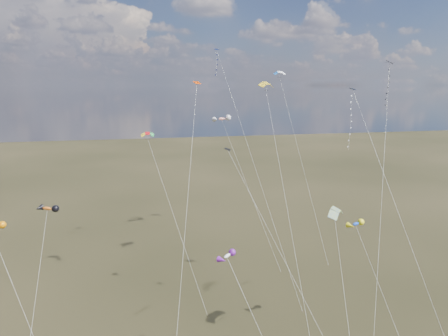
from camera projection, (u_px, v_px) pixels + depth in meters
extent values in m
cube|color=black|center=(390.00, 62.00, 52.41)|extent=(1.29, 1.31, 0.45)
cylinder|color=silver|center=(382.00, 203.00, 47.04)|extent=(10.08, 16.14, 33.27)
cube|color=#0B174A|center=(216.00, 49.00, 66.91)|extent=(0.96, 0.94, 0.24)
cylinder|color=silver|center=(255.00, 167.00, 60.61)|extent=(7.44, 22.49, 36.23)
cube|color=#332316|center=(303.00, 312.00, 54.30)|extent=(0.10, 0.10, 0.12)
cube|color=black|center=(228.00, 149.00, 53.53)|extent=(1.05, 1.06, 0.30)
cylinder|color=silver|center=(278.00, 247.00, 48.70)|extent=(8.79, 16.66, 21.88)
cube|color=#0F1F49|center=(353.00, 89.00, 46.23)|extent=(0.65, 0.67, 0.21)
cylinder|color=silver|center=(408.00, 239.00, 40.72)|extent=(3.96, 18.73, 29.88)
cube|color=#C43400|center=(197.00, 83.00, 54.59)|extent=(1.12, 1.09, 0.38)
cylinder|color=silver|center=(186.00, 216.00, 46.60)|extent=(6.21, 21.89, 30.65)
cylinder|color=silver|center=(286.00, 198.00, 54.16)|extent=(0.70, 21.27, 30.62)
cylinder|color=silver|center=(303.00, 163.00, 72.89)|extent=(3.34, 17.79, 32.85)
cube|color=#332316|center=(329.00, 266.00, 68.06)|extent=(0.10, 0.10, 0.12)
cylinder|color=silver|center=(346.00, 300.00, 41.44)|extent=(1.57, 9.45, 16.74)
cylinder|color=silver|center=(176.00, 220.00, 56.36)|extent=(6.72, 12.97, 23.27)
cube|color=#332316|center=(208.00, 316.00, 53.22)|extent=(0.10, 0.10, 0.12)
cylinder|color=silver|center=(18.00, 296.00, 45.13)|extent=(7.31, 9.66, 13.73)
ellipsoid|color=orange|center=(47.00, 208.00, 47.71)|extent=(2.90, 2.33, 1.00)
cylinder|color=silver|center=(37.00, 288.00, 44.93)|extent=(1.81, 8.80, 15.84)
ellipsoid|color=white|center=(227.00, 256.00, 41.16)|extent=(2.08, 2.07, 0.77)
cylinder|color=silver|center=(260.00, 329.00, 39.60)|extent=(5.06, 7.14, 13.04)
ellipsoid|color=red|center=(222.00, 119.00, 78.70)|extent=(3.34, 2.09, 1.41)
cylinder|color=silver|center=(249.00, 189.00, 72.29)|extent=(5.84, 19.73, 23.82)
cube|color=#332316|center=(281.00, 272.00, 65.88)|extent=(0.10, 0.10, 0.12)
ellipsoid|color=blue|center=(356.00, 224.00, 47.65)|extent=(2.18, 1.54, 0.89)
cylinder|color=silver|center=(382.00, 293.00, 45.60)|extent=(3.14, 7.96, 14.07)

